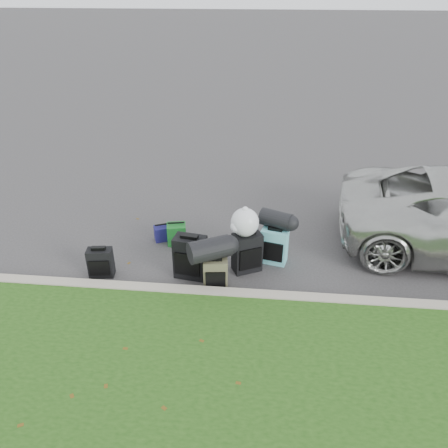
# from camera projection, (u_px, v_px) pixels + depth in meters

# --- Properties ---
(ground) EXTENTS (120.00, 120.00, 0.00)m
(ground) POSITION_uv_depth(u_px,v_px,m) (229.00, 260.00, 7.09)
(ground) COLOR #383535
(ground) RESTS_ON ground
(curb) EXTENTS (120.00, 0.18, 0.15)m
(curb) POSITION_uv_depth(u_px,v_px,m) (223.00, 295.00, 6.19)
(curb) COLOR #9E937F
(curb) RESTS_ON ground
(suitcase_small_black) EXTENTS (0.39, 0.25, 0.46)m
(suitcase_small_black) POSITION_uv_depth(u_px,v_px,m) (101.00, 263.00, 6.62)
(suitcase_small_black) COLOR black
(suitcase_small_black) RESTS_ON ground
(suitcase_large_black_left) EXTENTS (0.51, 0.35, 0.68)m
(suitcase_large_black_left) POSITION_uv_depth(u_px,v_px,m) (190.00, 257.00, 6.56)
(suitcase_large_black_left) COLOR black
(suitcase_large_black_left) RESTS_ON ground
(suitcase_olive) EXTENTS (0.37, 0.26, 0.48)m
(suitcase_olive) POSITION_uv_depth(u_px,v_px,m) (216.00, 274.00, 6.36)
(suitcase_olive) COLOR #44422D
(suitcase_olive) RESTS_ON ground
(suitcase_teal) EXTENTS (0.46, 0.33, 0.58)m
(suitcase_teal) POSITION_uv_depth(u_px,v_px,m) (274.00, 246.00, 6.91)
(suitcase_teal) COLOR teal
(suitcase_teal) RESTS_ON ground
(suitcase_large_black_right) EXTENTS (0.50, 0.42, 0.64)m
(suitcase_large_black_right) POSITION_uv_depth(u_px,v_px,m) (247.00, 252.00, 6.70)
(suitcase_large_black_right) COLOR black
(suitcase_large_black_right) RESTS_ON ground
(tote_green) EXTENTS (0.36, 0.31, 0.36)m
(tote_green) POSITION_uv_depth(u_px,v_px,m) (177.00, 234.00, 7.45)
(tote_green) COLOR #186D23
(tote_green) RESTS_ON ground
(tote_navy) EXTENTS (0.30, 0.27, 0.26)m
(tote_navy) POSITION_uv_depth(u_px,v_px,m) (162.00, 233.00, 7.56)
(tote_navy) COLOR navy
(tote_navy) RESTS_ON ground
(duffel_left) EXTENTS (0.68, 0.57, 0.32)m
(duffel_left) POSITION_uv_depth(u_px,v_px,m) (210.00, 249.00, 6.18)
(duffel_left) COLOR black
(duffel_left) RESTS_ON suitcase_olive
(duffel_right) EXTENTS (0.56, 0.45, 0.27)m
(duffel_right) POSITION_uv_depth(u_px,v_px,m) (276.00, 219.00, 6.78)
(duffel_right) COLOR black
(duffel_right) RESTS_ON suitcase_teal
(trash_bag) EXTENTS (0.42, 0.42, 0.42)m
(trash_bag) POSITION_uv_depth(u_px,v_px,m) (245.00, 222.00, 6.44)
(trash_bag) COLOR white
(trash_bag) RESTS_ON suitcase_large_black_right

